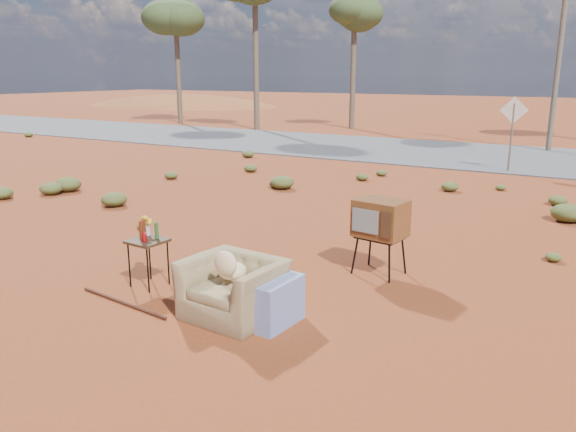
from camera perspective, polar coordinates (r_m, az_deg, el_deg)
The scene contains 12 objects.
ground at distance 7.40m, azimuth -6.59°, elevation -8.33°, with size 140.00×140.00×0.00m, color maroon.
highway at distance 21.04m, azimuth 18.75°, elevation 5.87°, with size 140.00×7.00×0.04m, color #565659.
dirt_mound at distance 52.24m, azimuth -10.78°, elevation 10.96°, with size 26.00×18.00×2.00m, color brown.
armchair at distance 6.67m, azimuth -4.88°, elevation -6.77°, with size 1.33×0.82×0.95m.
tv_unit at distance 8.08m, azimuth 9.38°, elevation -0.35°, with size 0.75×0.64×1.10m.
side_table at distance 7.83m, azimuth -14.11°, elevation -2.11°, with size 0.49×0.49×0.93m.
rusty_bar at distance 7.47m, azimuth -16.40°, elevation -8.44°, with size 0.04×0.04×1.59m, color #461E12.
road_sign at distance 17.68m, azimuth 21.88°, elevation 8.97°, with size 0.78×0.06×2.19m.
eucalyptus_far_left at distance 33.86m, azimuth -11.35°, elevation 19.31°, with size 3.20×3.20×7.10m.
eucalyptus_near_left at distance 30.11m, azimuth 6.77°, elevation 19.20°, with size 3.20×3.20×6.60m.
utility_pole_center at distance 23.07m, azimuth 26.01°, elevation 16.19°, with size 1.40×0.20×8.00m.
scrub_patch at distance 11.35m, azimuth 3.40°, elevation 0.54°, with size 17.49×8.07×0.33m.
Camera 1 is at (4.15, -5.43, 2.84)m, focal length 35.00 mm.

